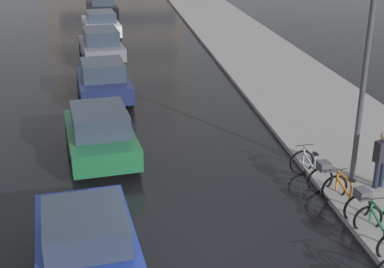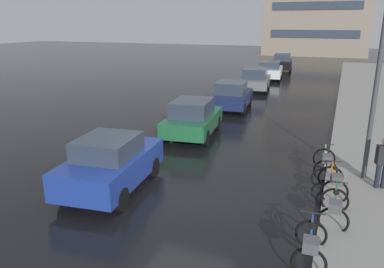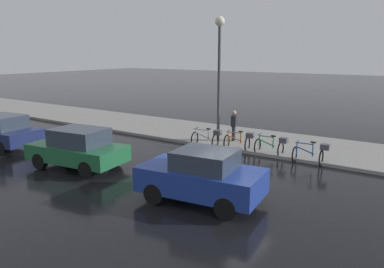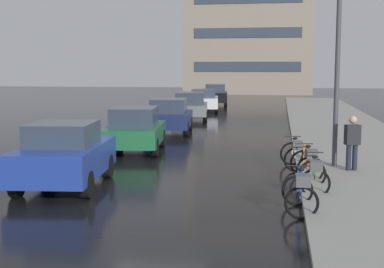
% 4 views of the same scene
% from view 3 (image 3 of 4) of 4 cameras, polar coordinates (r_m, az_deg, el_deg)
% --- Properties ---
extents(ground_plane, '(140.00, 140.00, 0.00)m').
position_cam_3_polar(ground_plane, '(13.48, 5.83, -7.09)').
color(ground_plane, black).
extents(sidewalk_kerb, '(4.80, 60.00, 0.14)m').
position_cam_3_polar(sidewalk_kerb, '(23.88, -8.67, 1.60)').
color(sidewalk_kerb, gray).
rests_on(sidewalk_kerb, ground).
extents(bicycle_nearest, '(0.73, 1.41, 0.98)m').
position_cam_3_polar(bicycle_nearest, '(15.84, 17.81, -2.79)').
color(bicycle_nearest, black).
rests_on(bicycle_nearest, ground).
extents(bicycle_second, '(0.70, 1.40, 0.94)m').
position_cam_3_polar(bicycle_second, '(16.77, 12.15, -1.69)').
color(bicycle_second, black).
rests_on(bicycle_second, ground).
extents(bicycle_third, '(0.87, 1.39, 0.96)m').
position_cam_3_polar(bicycle_third, '(17.30, 7.30, -1.04)').
color(bicycle_third, black).
rests_on(bicycle_third, ground).
extents(bicycle_farthest, '(0.82, 1.46, 0.97)m').
position_cam_3_polar(bicycle_farthest, '(17.78, 2.41, -0.58)').
color(bicycle_farthest, black).
rests_on(bicycle_farthest, ground).
extents(car_blue, '(2.24, 3.90, 1.63)m').
position_cam_3_polar(car_blue, '(11.35, 1.49, -6.45)').
color(car_blue, navy).
rests_on(car_blue, ground).
extents(car_green, '(2.29, 4.02, 1.59)m').
position_cam_3_polar(car_green, '(15.30, -16.97, -2.08)').
color(car_green, '#1E6038').
rests_on(car_green, ground).
extents(car_navy, '(2.25, 3.90, 1.58)m').
position_cam_3_polar(car_navy, '(19.86, -26.96, 0.32)').
color(car_navy, navy).
rests_on(car_navy, ground).
extents(pedestrian, '(0.45, 0.34, 1.66)m').
position_cam_3_polar(pedestrian, '(18.73, 6.39, 1.39)').
color(pedestrian, '#1E2333').
rests_on(pedestrian, ground).
extents(streetlamp, '(0.47, 0.47, 6.13)m').
position_cam_3_polar(streetlamp, '(18.36, 4.18, 11.86)').
color(streetlamp, '#424247').
rests_on(streetlamp, ground).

